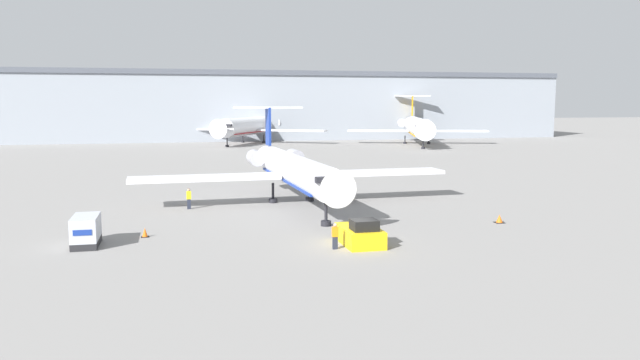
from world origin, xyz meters
name	(u,v)px	position (x,y,z in m)	size (l,w,h in m)	color
ground_plane	(354,247)	(0.00, 0.00, 0.00)	(600.00, 600.00, 0.00)	gray
terminal_building	(217,106)	(0.00, 120.00, 8.58)	(180.00, 16.80, 17.11)	#8C939E
airplane_main	(293,169)	(-0.46, 18.41, 3.24)	(29.87, 28.00, 8.92)	white
pushback_tug	(360,234)	(0.58, 0.55, 0.69)	(2.37, 4.29, 1.85)	yellow
luggage_cart	(86,231)	(-17.10, 4.40, 1.00)	(1.62, 3.39, 2.00)	#232326
worker_near_tug	(335,236)	(-1.37, -0.33, 0.89)	(0.40, 0.24, 1.70)	#232838
worker_by_wing	(189,198)	(-10.09, 17.38, 0.98)	(0.40, 0.26, 1.85)	#232838
traffic_cone_left	(145,233)	(-13.45, 6.27, 0.31)	(0.53, 0.53, 0.66)	black
traffic_cone_right	(499,219)	(13.45, 5.20, 0.31)	(0.72, 0.72, 0.65)	black
airplane_parked_far_left	(251,126)	(6.69, 106.14, 3.93)	(32.43, 32.43, 11.08)	white
airplane_parked_far_right	(418,127)	(42.72, 93.51, 3.90)	(30.98, 37.32, 11.08)	white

